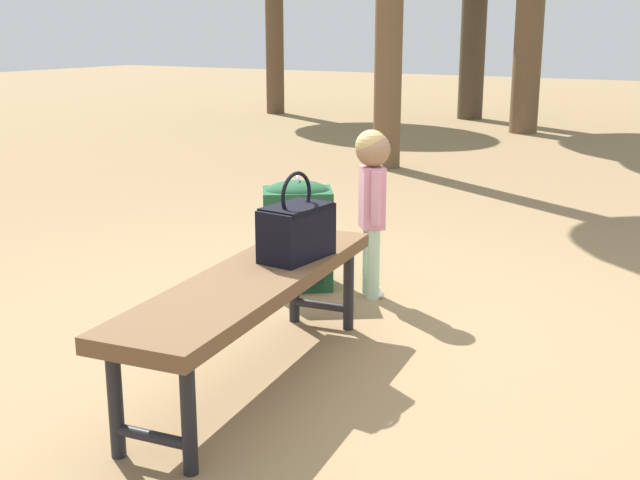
{
  "coord_description": "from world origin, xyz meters",
  "views": [
    {
      "loc": [
        -2.97,
        -1.81,
        1.39
      ],
      "look_at": [
        0.11,
        0.01,
        0.45
      ],
      "focal_mm": 45.78,
      "sensor_mm": 36.0,
      "label": 1
    }
  ],
  "objects_px": {
    "child_standing": "(372,187)",
    "backpack_large": "(298,232)",
    "park_bench": "(251,289)",
    "handbag": "(297,229)"
  },
  "relations": [
    {
      "from": "child_standing",
      "to": "backpack_large",
      "type": "height_order",
      "value": "child_standing"
    },
    {
      "from": "park_bench",
      "to": "handbag",
      "type": "bearing_deg",
      "value": -5.27
    },
    {
      "from": "child_standing",
      "to": "backpack_large",
      "type": "bearing_deg",
      "value": 96.58
    },
    {
      "from": "backpack_large",
      "to": "park_bench",
      "type": "bearing_deg",
      "value": -156.14
    },
    {
      "from": "park_bench",
      "to": "handbag",
      "type": "relative_size",
      "value": 4.45
    },
    {
      "from": "park_bench",
      "to": "child_standing",
      "type": "bearing_deg",
      "value": 4.14
    },
    {
      "from": "handbag",
      "to": "child_standing",
      "type": "relative_size",
      "value": 0.42
    },
    {
      "from": "park_bench",
      "to": "child_standing",
      "type": "xyz_separation_m",
      "value": [
        1.2,
        0.09,
        0.2
      ]
    },
    {
      "from": "child_standing",
      "to": "backpack_large",
      "type": "relative_size",
      "value": 1.42
    },
    {
      "from": "child_standing",
      "to": "park_bench",
      "type": "bearing_deg",
      "value": -175.86
    }
  ]
}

